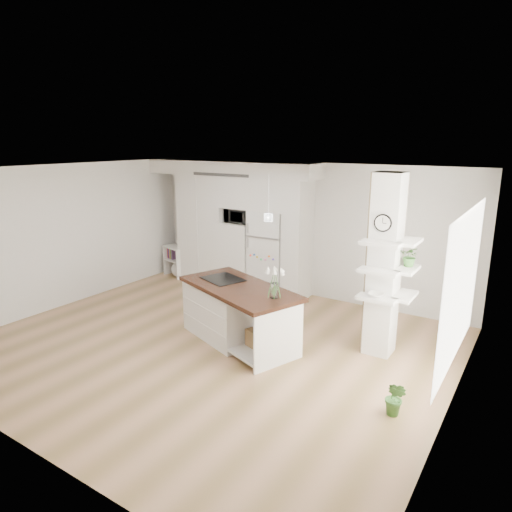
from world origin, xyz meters
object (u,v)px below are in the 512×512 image
at_px(floor_plant_a, 395,398).
at_px(kitchen_island, 231,309).
at_px(refrigerator, 271,252).
at_px(bookshelf, 177,263).

bearing_deg(floor_plant_a, kitchen_island, 165.65).
bearing_deg(refrigerator, bookshelf, -175.54).
distance_m(kitchen_island, floor_plant_a, 2.99).
xyz_separation_m(bookshelf, floor_plant_a, (5.97, -2.83, -0.08)).
height_order(kitchen_island, floor_plant_a, kitchen_island).
xyz_separation_m(kitchen_island, bookshelf, (-3.09, 2.09, -0.17)).
xyz_separation_m(kitchen_island, floor_plant_a, (2.88, -0.74, -0.26)).
height_order(kitchen_island, bookshelf, kitchen_island).
bearing_deg(kitchen_island, refrigerator, 125.89).
bearing_deg(floor_plant_a, refrigerator, 139.44).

